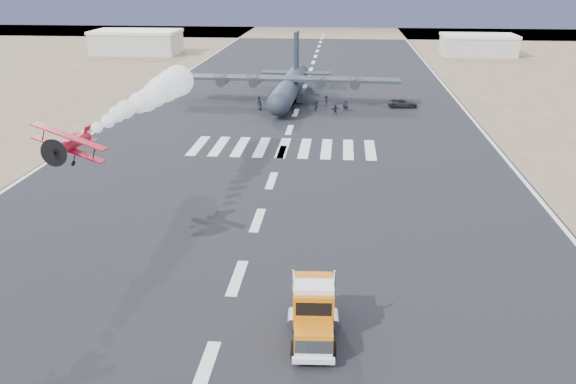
# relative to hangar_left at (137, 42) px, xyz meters

# --- Properties ---
(ground) EXTENTS (500.00, 500.00, 0.00)m
(ground) POSITION_rel_hangar_left_xyz_m (52.00, -145.00, -3.41)
(ground) COLOR black
(ground) RESTS_ON ground
(scrub_far) EXTENTS (500.00, 80.00, 0.00)m
(scrub_far) POSITION_rel_hangar_left_xyz_m (52.00, 85.00, -3.41)
(scrub_far) COLOR brown
(scrub_far) RESTS_ON ground
(runway_markings) EXTENTS (60.00, 260.00, 0.01)m
(runway_markings) POSITION_rel_hangar_left_xyz_m (52.00, -85.00, -3.40)
(runway_markings) COLOR silver
(runway_markings) RESTS_ON ground
(ridge_seg_b) EXTENTS (150.00, 50.00, 15.00)m
(ridge_seg_b) POSITION_rel_hangar_left_xyz_m (-78.00, 115.00, 4.09)
(ridge_seg_b) COLOR #878EAB
(ridge_seg_b) RESTS_ON ground
(ridge_seg_c) EXTENTS (150.00, 50.00, 17.00)m
(ridge_seg_c) POSITION_rel_hangar_left_xyz_m (-13.00, 115.00, 5.09)
(ridge_seg_c) COLOR #878EAB
(ridge_seg_c) RESTS_ON ground
(ridge_seg_d) EXTENTS (150.00, 50.00, 13.00)m
(ridge_seg_d) POSITION_rel_hangar_left_xyz_m (52.00, 115.00, 3.09)
(ridge_seg_d) COLOR #878EAB
(ridge_seg_d) RESTS_ON ground
(ridge_seg_e) EXTENTS (150.00, 50.00, 15.00)m
(ridge_seg_e) POSITION_rel_hangar_left_xyz_m (117.00, 115.00, 4.09)
(ridge_seg_e) COLOR #878EAB
(ridge_seg_e) RESTS_ON ground
(hangar_left) EXTENTS (24.50, 14.50, 6.70)m
(hangar_left) POSITION_rel_hangar_left_xyz_m (0.00, 0.00, 0.00)
(hangar_left) COLOR #A6A394
(hangar_left) RESTS_ON ground
(hangar_right) EXTENTS (20.50, 12.50, 5.90)m
(hangar_right) POSITION_rel_hangar_left_xyz_m (98.00, 5.00, -0.40)
(hangar_right) COLOR #A6A394
(hangar_right) RESTS_ON ground
(semi_truck) EXTENTS (3.24, 8.60, 3.83)m
(semi_truck) POSITION_rel_hangar_left_xyz_m (58.48, -140.43, -1.53)
(semi_truck) COLOR black
(semi_truck) RESTS_ON ground
(aerobatic_biplane) EXTENTS (5.96, 5.55, 3.27)m
(aerobatic_biplane) POSITION_rel_hangar_left_xyz_m (38.35, -130.76, 6.78)
(aerobatic_biplane) COLOR #A90B17
(smoke_trail) EXTENTS (3.90, 28.64, 3.90)m
(smoke_trail) POSITION_rel_hangar_left_xyz_m (39.33, -107.12, 6.97)
(smoke_trail) COLOR white
(transport_aircraft) EXTENTS (40.43, 33.31, 11.69)m
(transport_aircraft) POSITION_rel_hangar_left_xyz_m (50.12, -63.35, -0.39)
(transport_aircraft) COLOR black
(transport_aircraft) RESTS_ON ground
(support_vehicle) EXTENTS (5.37, 2.71, 1.46)m
(support_vehicle) POSITION_rel_hangar_left_xyz_m (70.73, -66.93, -2.68)
(support_vehicle) COLOR black
(support_vehicle) RESTS_ON ground
(crew_a) EXTENTS (0.83, 0.86, 1.81)m
(crew_a) POSITION_rel_hangar_left_xyz_m (60.34, -70.51, -2.50)
(crew_a) COLOR black
(crew_a) RESTS_ON ground
(crew_b) EXTENTS (0.88, 0.90, 1.60)m
(crew_b) POSITION_rel_hangar_left_xyz_m (44.93, -67.46, -2.61)
(crew_b) COLOR black
(crew_b) RESTS_ON ground
(crew_c) EXTENTS (1.11, 1.32, 1.87)m
(crew_c) POSITION_rel_hangar_left_xyz_m (57.03, -66.99, -2.47)
(crew_c) COLOR black
(crew_c) RESTS_ON ground
(crew_d) EXTENTS (0.94, 1.03, 1.59)m
(crew_d) POSITION_rel_hangar_left_xyz_m (51.64, -74.21, -2.61)
(crew_d) COLOR black
(crew_d) RESTS_ON ground
(crew_e) EXTENTS (0.85, 0.53, 1.75)m
(crew_e) POSITION_rel_hangar_left_xyz_m (45.59, -71.56, -2.54)
(crew_e) COLOR black
(crew_e) RESTS_ON ground
(crew_f) EXTENTS (1.63, 0.92, 1.67)m
(crew_f) POSITION_rel_hangar_left_xyz_m (58.83, -73.63, -2.57)
(crew_f) COLOR black
(crew_f) RESTS_ON ground
(crew_g) EXTENTS (0.74, 0.66, 1.76)m
(crew_g) POSITION_rel_hangar_left_xyz_m (60.75, -71.00, -2.53)
(crew_g) COLOR black
(crew_g) RESTS_ON ground
(crew_h) EXTENTS (0.83, 0.98, 1.73)m
(crew_h) POSITION_rel_hangar_left_xyz_m (55.57, -71.67, -2.54)
(crew_h) COLOR black
(crew_h) RESTS_ON ground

